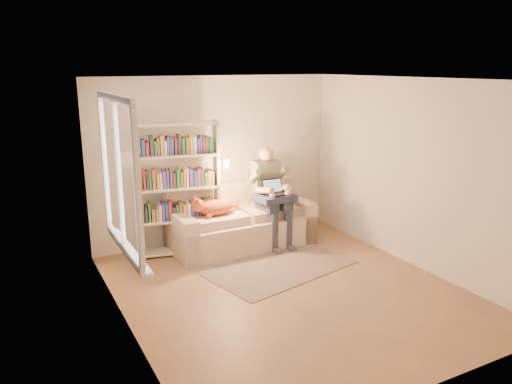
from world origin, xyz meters
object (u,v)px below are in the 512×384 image
laptop (275,190)px  bookshelf (179,182)px  person (270,190)px  sofa (240,224)px  cat (211,207)px

laptop → bookshelf: size_ratio=0.17×
person → bookshelf: bookshelf is taller
sofa → person: 0.72m
sofa → laptop: (0.47, -0.29, 0.56)m
person → sofa: bearing=160.2°
laptop → bookshelf: bearing=164.0°
person → laptop: (0.02, -0.13, 0.02)m
sofa → laptop: 0.78m
sofa → cat: sofa is taller
bookshelf → person: bearing=0.7°
sofa → person: (0.45, -0.16, 0.53)m
laptop → bookshelf: bookshelf is taller
cat → laptop: laptop is taller
cat → bookshelf: 0.60m
person → cat: size_ratio=1.88×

